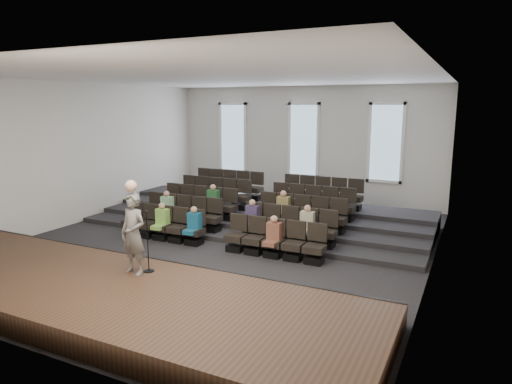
# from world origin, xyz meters

# --- Properties ---
(ground) EXTENTS (14.00, 14.00, 0.00)m
(ground) POSITION_xyz_m (0.00, 0.00, 0.00)
(ground) COLOR black
(ground) RESTS_ON ground
(ceiling) EXTENTS (12.00, 14.00, 0.02)m
(ceiling) POSITION_xyz_m (0.00, 0.00, 5.01)
(ceiling) COLOR white
(ceiling) RESTS_ON ground
(wall_back) EXTENTS (12.00, 0.04, 5.00)m
(wall_back) POSITION_xyz_m (0.00, 7.02, 2.50)
(wall_back) COLOR silver
(wall_back) RESTS_ON ground
(wall_front) EXTENTS (12.00, 0.04, 5.00)m
(wall_front) POSITION_xyz_m (0.00, -7.02, 2.50)
(wall_front) COLOR silver
(wall_front) RESTS_ON ground
(wall_left) EXTENTS (0.04, 14.00, 5.00)m
(wall_left) POSITION_xyz_m (-6.02, 0.00, 2.50)
(wall_left) COLOR silver
(wall_left) RESTS_ON ground
(wall_right) EXTENTS (0.04, 14.00, 5.00)m
(wall_right) POSITION_xyz_m (6.02, 0.00, 2.50)
(wall_right) COLOR silver
(wall_right) RESTS_ON ground
(stage) EXTENTS (11.80, 3.60, 0.50)m
(stage) POSITION_xyz_m (0.00, -5.10, 0.25)
(stage) COLOR #3D291A
(stage) RESTS_ON ground
(stage_lip) EXTENTS (11.80, 0.06, 0.52)m
(stage_lip) POSITION_xyz_m (0.00, -3.33, 0.25)
(stage_lip) COLOR black
(stage_lip) RESTS_ON ground
(risers) EXTENTS (11.80, 4.80, 0.60)m
(risers) POSITION_xyz_m (0.00, 3.17, 0.20)
(risers) COLOR black
(risers) RESTS_ON ground
(seating_rows) EXTENTS (6.80, 4.70, 1.67)m
(seating_rows) POSITION_xyz_m (-0.00, 1.54, 0.68)
(seating_rows) COLOR black
(seating_rows) RESTS_ON ground
(windows) EXTENTS (8.44, 0.10, 3.24)m
(windows) POSITION_xyz_m (0.00, 6.95, 2.70)
(windows) COLOR white
(windows) RESTS_ON wall_back
(audience) EXTENTS (5.45, 2.64, 1.10)m
(audience) POSITION_xyz_m (0.00, 0.32, 0.81)
(audience) COLOR #8ACB51
(audience) RESTS_ON seating_rows
(speaker) EXTENTS (0.71, 0.51, 1.82)m
(speaker) POSITION_xyz_m (0.18, -4.31, 1.41)
(speaker) COLOR #605E5B
(speaker) RESTS_ON stage
(mic_stand) EXTENTS (0.24, 0.24, 1.42)m
(mic_stand) POSITION_xyz_m (0.38, -4.08, 0.92)
(mic_stand) COLOR black
(mic_stand) RESTS_ON stage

